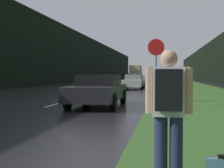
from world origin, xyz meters
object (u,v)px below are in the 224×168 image
Objects in this scene: car_passing_far at (134,81)px; delivery_truck at (136,72)px; hitchhiker_with_backpack at (169,107)px; car_passing_near at (98,90)px; car_oncoming at (126,77)px; stop_sign at (156,65)px.

delivery_truck is (-4.05, 47.53, 1.14)m from car_passing_far.
delivery_truck is (-6.80, 72.04, 0.87)m from hitchhiker_with_backpack.
car_passing_near is 63.27m from delivery_truck.
hitchhiker_with_backpack is at bearing -84.60° from delivery_truck.
hitchhiker_with_backpack is at bearing 107.17° from car_passing_near.
car_passing_far is 28.52m from car_oncoming.
stop_sign is at bearing -179.03° from car_passing_near.
delivery_truck reaches higher than hitchhiker_with_backpack.
stop_sign is 0.60× the size of car_passing_near.
stop_sign reaches higher than hitchhiker_with_backpack.
stop_sign reaches higher than car_passing_near.
car_passing_far is 47.71m from delivery_truck.
delivery_truck is at bearing 96.49° from hitchhiker_with_backpack.
car_passing_near is at bearing 108.27° from hitchhiker_with_backpack.
hitchhiker_with_backpack is 0.19× the size of delivery_truck.
car_oncoming is at bearing 98.45° from hitchhiker_with_backpack.
car_oncoming is at bearing -81.84° from car_passing_far.
hitchhiker_with_backpack is at bearing -82.65° from car_oncoming.
car_oncoming is 0.50× the size of delivery_truck.
hitchhiker_with_backpack is 0.36× the size of car_passing_near.
delivery_truck is (-4.05, 63.13, 1.13)m from car_passing_near.
hitchhiker_with_backpack is 9.33m from car_passing_near.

